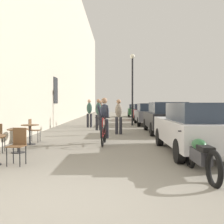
{
  "coord_description": "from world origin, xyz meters",
  "views": [
    {
      "loc": [
        0.74,
        -3.88,
        1.47
      ],
      "look_at": [
        0.51,
        15.37,
        0.89
      ],
      "focal_mm": 42.5,
      "sensor_mm": 36.0,
      "label": 1
    }
  ],
  "objects": [
    {
      "name": "parked_motorcycle",
      "position": [
        2.51,
        1.58,
        0.4
      ],
      "size": [
        0.62,
        2.15,
        0.92
      ],
      "color": "black",
      "rests_on": "ground_plane"
    },
    {
      "name": "street_lamp",
      "position": [
        1.92,
        14.35,
        3.11
      ],
      "size": [
        0.32,
        0.32,
        4.9
      ],
      "color": "black",
      "rests_on": "ground_plane"
    },
    {
      "name": "parked_car_second",
      "position": [
        3.29,
        9.59,
        0.81
      ],
      "size": [
        1.89,
        4.41,
        1.56
      ],
      "color": "black",
      "rests_on": "ground_plane"
    },
    {
      "name": "parked_car_third",
      "position": [
        3.11,
        14.87,
        0.79
      ],
      "size": [
        1.82,
        4.27,
        1.52
      ],
      "color": "#595960",
      "rests_on": "ground_plane"
    },
    {
      "name": "pedestrian_mid",
      "position": [
        -0.2,
        10.97,
        0.99
      ],
      "size": [
        0.35,
        0.26,
        1.76
      ],
      "color": "#26262D",
      "rests_on": "ground_plane"
    },
    {
      "name": "cafe_chair_far_toward_street",
      "position": [
        -2.45,
        6.28,
        0.52
      ],
      "size": [
        0.39,
        0.39,
        0.89
      ],
      "color": "black",
      "rests_on": "ground_plane"
    },
    {
      "name": "pedestrian_near",
      "position": [
        0.91,
        9.02,
        0.96
      ],
      "size": [
        0.37,
        0.29,
        1.71
      ],
      "color": "#26262D",
      "rests_on": "ground_plane"
    },
    {
      "name": "pedestrian_furthest",
      "position": [
        -0.28,
        14.56,
        0.97
      ],
      "size": [
        0.36,
        0.26,
        1.71
      ],
      "color": "#26262D",
      "rests_on": "ground_plane"
    },
    {
      "name": "parked_car_fifth",
      "position": [
        3.07,
        26.74,
        0.76
      ],
      "size": [
        1.84,
        4.15,
        1.46
      ],
      "color": "#23512D",
      "rests_on": "ground_plane"
    },
    {
      "name": "cafe_table_mid",
      "position": [
        -2.2,
        4.07,
        0.52
      ],
      "size": [
        0.64,
        0.64,
        0.72
      ],
      "color": "black",
      "rests_on": "ground_plane"
    },
    {
      "name": "parked_car_fourth",
      "position": [
        3.2,
        20.75,
        0.77
      ],
      "size": [
        1.83,
        4.2,
        1.48
      ],
      "color": "maroon",
      "rests_on": "ground_plane"
    },
    {
      "name": "cafe_table_far",
      "position": [
        -2.37,
        5.71,
        0.52
      ],
      "size": [
        0.64,
        0.64,
        0.72
      ],
      "color": "black",
      "rests_on": "ground_plane"
    },
    {
      "name": "ground_plane",
      "position": [
        0.0,
        0.0,
        0.0
      ],
      "size": [
        88.0,
        88.0,
        0.0
      ],
      "primitive_type": "plane",
      "color": "gray"
    },
    {
      "name": "pedestrian_far",
      "position": [
        -0.89,
        12.75,
        1.0
      ],
      "size": [
        0.36,
        0.27,
        1.77
      ],
      "color": "#26262D",
      "rests_on": "ground_plane"
    },
    {
      "name": "cafe_chair_near_toward_wall",
      "position": [
        -1.63,
        2.51,
        0.52
      ],
      "size": [
        0.42,
        0.42,
        0.89
      ],
      "color": "black",
      "rests_on": "ground_plane"
    },
    {
      "name": "building_facade_left",
      "position": [
        -3.45,
        14.0,
        6.81
      ],
      "size": [
        0.54,
        68.0,
        13.63
      ],
      "color": "#B7AD99",
      "rests_on": "ground_plane"
    },
    {
      "name": "cyclist_on_bicycle",
      "position": [
        0.33,
        5.88,
        0.81
      ],
      "size": [
        0.52,
        1.76,
        1.74
      ],
      "color": "black",
      "rests_on": "ground_plane"
    },
    {
      "name": "parked_car_nearest",
      "position": [
        3.12,
        3.97,
        0.78
      ],
      "size": [
        1.82,
        4.25,
        1.51
      ],
      "color": "#B7B7BC",
      "rests_on": "ground_plane"
    }
  ]
}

